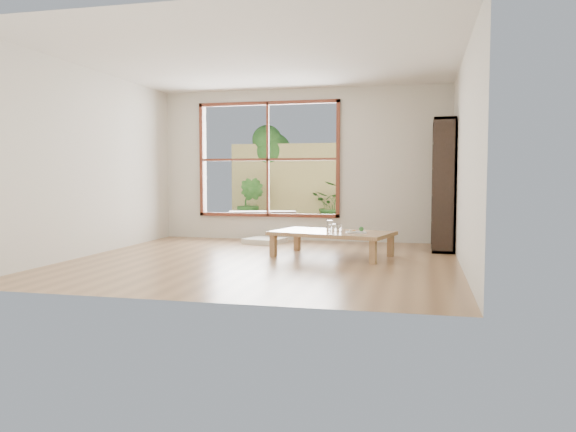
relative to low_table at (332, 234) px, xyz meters
name	(u,v)px	position (x,y,z in m)	size (l,w,h in m)	color
ground	(263,260)	(-0.82, -0.56, -0.31)	(5.00, 5.00, 0.00)	#A47B52
low_table	(332,234)	(0.00, 0.00, 0.00)	(1.77, 1.26, 0.35)	#AF7C54
floor_cushion	(265,241)	(-1.32, 1.30, -0.27)	(0.57, 0.57, 0.08)	silver
bookshelf	(443,185)	(1.50, 1.07, 0.67)	(0.31, 0.88, 1.95)	#2E1F19
glass_tall	(330,226)	(-0.03, -0.04, 0.12)	(0.08, 0.08, 0.15)	silver
glass_mid	(339,228)	(0.10, -0.02, 0.09)	(0.07, 0.07, 0.10)	silver
glass_short	(335,228)	(0.03, 0.04, 0.09)	(0.08, 0.08, 0.10)	silver
glass_small	(329,227)	(-0.06, 0.14, 0.08)	(0.07, 0.07, 0.08)	silver
food_tray	(357,231)	(0.36, -0.12, 0.06)	(0.30, 0.24, 0.08)	white
deck	(284,233)	(-1.42, 3.00, -0.31)	(2.80, 2.00, 0.05)	#3E362D
garden_bench	(262,214)	(-1.82, 2.87, 0.06)	(1.34, 0.78, 0.41)	#2E1F19
bamboo_fence	(295,186)	(-1.42, 4.00, 0.59)	(2.80, 0.06, 1.80)	tan
shrub_right	(335,205)	(-0.54, 3.83, 0.21)	(0.88, 0.76, 0.98)	#356324
shrub_left	(250,203)	(-2.28, 3.57, 0.24)	(0.58, 0.47, 1.05)	#356324
garden_tree	(268,153)	(-2.10, 4.30, 1.32)	(1.04, 0.85, 2.22)	#4C3D2D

